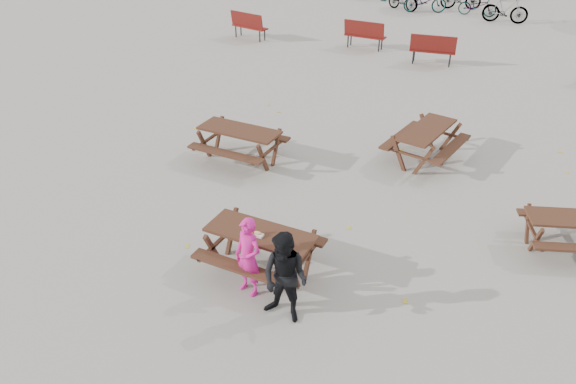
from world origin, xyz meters
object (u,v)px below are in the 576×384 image
at_px(soda_bottle, 252,231).
at_px(picnic_table_far, 425,144).
at_px(adult, 285,278).
at_px(picnic_table_east, 570,233).
at_px(picnic_table_north, 240,145).
at_px(food_tray, 258,235).
at_px(main_picnic_table, 261,241).
at_px(child, 248,257).

xyz_separation_m(soda_bottle, picnic_table_far, (1.45, 5.36, -0.46)).
xyz_separation_m(adult, picnic_table_east, (3.68, 3.80, -0.42)).
height_order(picnic_table_east, picnic_table_north, picnic_table_north).
bearing_deg(picnic_table_north, picnic_table_east, -2.15).
bearing_deg(picnic_table_far, food_tray, 174.90).
height_order(picnic_table_north, picnic_table_far, picnic_table_north).
height_order(soda_bottle, adult, adult).
bearing_deg(adult, soda_bottle, 146.45).
xyz_separation_m(main_picnic_table, adult, (0.88, -0.84, 0.17)).
relative_size(soda_bottle, picnic_table_east, 0.11).
distance_m(food_tray, adult, 1.12).
height_order(child, picnic_table_east, child).
xyz_separation_m(soda_bottle, child, (0.18, -0.44, -0.17)).
height_order(soda_bottle, picnic_table_north, soda_bottle).
distance_m(main_picnic_table, picnic_table_north, 4.05).
bearing_deg(adult, food_tray, 143.06).
bearing_deg(food_tray, main_picnic_table, 100.11).
xyz_separation_m(child, adult, (0.78, -0.27, 0.07)).
bearing_deg(food_tray, child, -80.07).
distance_m(adult, picnic_table_north, 5.26).
distance_m(main_picnic_table, food_tray, 0.24).
relative_size(food_tray, soda_bottle, 1.06).
distance_m(picnic_table_north, picnic_table_far, 4.23).
xyz_separation_m(main_picnic_table, picnic_table_north, (-2.38, 3.28, -0.19)).
distance_m(soda_bottle, child, 0.50).
xyz_separation_m(main_picnic_table, picnic_table_far, (1.37, 5.24, -0.20)).
distance_m(main_picnic_table, adult, 1.22).
bearing_deg(picnic_table_east, food_tray, -166.89).
relative_size(main_picnic_table, child, 1.32).
relative_size(soda_bottle, picnic_table_north, 0.09).
relative_size(food_tray, picnic_table_far, 0.10).
height_order(main_picnic_table, picnic_table_east, main_picnic_table).
distance_m(food_tray, picnic_table_east, 5.51).
relative_size(main_picnic_table, picnic_table_far, 1.00).
bearing_deg(adult, picnic_table_far, 88.37).
bearing_deg(child, adult, -4.98).
xyz_separation_m(child, picnic_table_north, (-2.47, 3.84, -0.28)).
bearing_deg(main_picnic_table, adult, -43.48).
distance_m(food_tray, child, 0.47).
height_order(adult, picnic_table_east, adult).
relative_size(picnic_table_east, picnic_table_far, 0.86).
height_order(main_picnic_table, food_tray, food_tray).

